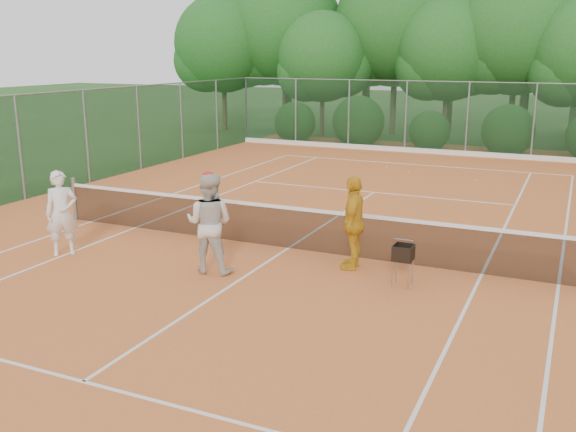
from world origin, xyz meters
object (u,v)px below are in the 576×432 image
at_px(player_white, 62,213).
at_px(ball_hopper, 403,254).
at_px(player_center_grp, 209,223).
at_px(player_yellow, 354,223).

relative_size(player_white, ball_hopper, 2.30).
bearing_deg(player_white, ball_hopper, -38.02).
height_order(player_white, ball_hopper, player_white).
height_order(player_white, player_center_grp, player_center_grp).
height_order(player_yellow, ball_hopper, player_yellow).
xyz_separation_m(player_yellow, ball_hopper, (1.16, -0.58, -0.31)).
height_order(player_white, player_yellow, player_yellow).
relative_size(player_center_grp, player_yellow, 1.07).
distance_m(player_center_grp, ball_hopper, 3.71).
bearing_deg(player_center_grp, player_yellow, 29.16).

